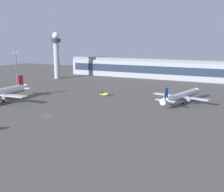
% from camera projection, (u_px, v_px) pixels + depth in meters
% --- Properties ---
extents(ground_plane, '(416.00, 416.00, 0.00)m').
position_uv_depth(ground_plane, '(48.00, 115.00, 127.76)').
color(ground_plane, '#56544F').
extents(terminal_building, '(138.01, 22.40, 16.40)m').
position_uv_depth(terminal_building, '(146.00, 68.00, 255.37)').
color(terminal_building, '#9EA3AD').
rests_on(terminal_building, ground).
extents(control_tower, '(8.00, 8.00, 38.17)m').
position_uv_depth(control_tower, '(56.00, 52.00, 243.96)').
color(control_tower, '#A8A8B2').
rests_on(control_tower, ground).
extents(airplane_terminal_side, '(29.97, 38.27, 9.88)m').
position_uv_depth(airplane_terminal_side, '(181.00, 96.00, 151.29)').
color(airplane_terminal_side, silver).
rests_on(airplane_terminal_side, ground).
extents(baggage_tractor, '(4.56, 3.29, 2.25)m').
position_uv_depth(baggage_tractor, '(104.00, 94.00, 171.48)').
color(baggage_tractor, yellow).
rests_on(baggage_tractor, ground).
extents(apron_light_west, '(4.80, 0.90, 24.30)m').
position_uv_depth(apron_light_west, '(16.00, 68.00, 194.67)').
color(apron_light_west, slate).
rests_on(apron_light_west, ground).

